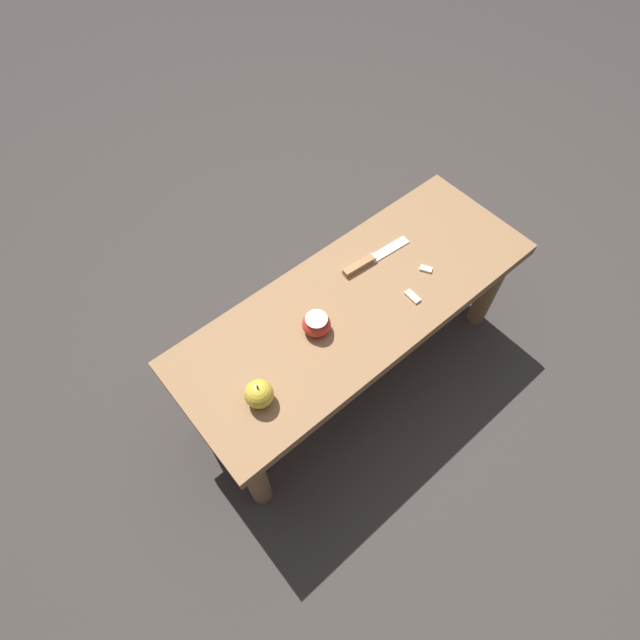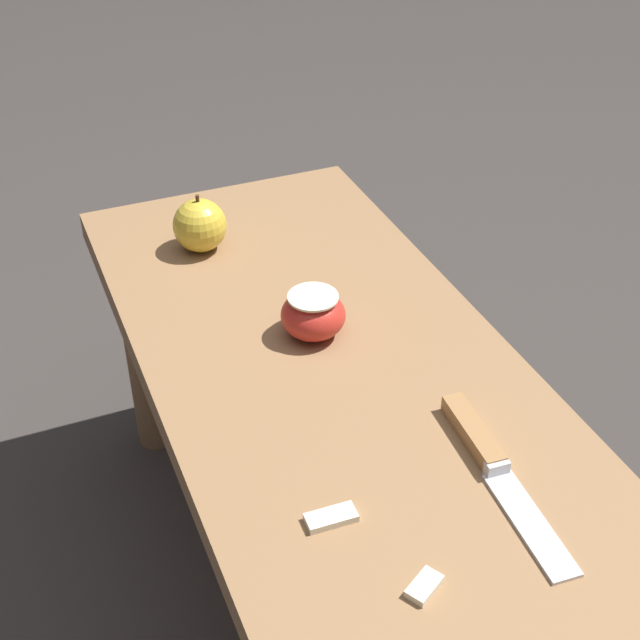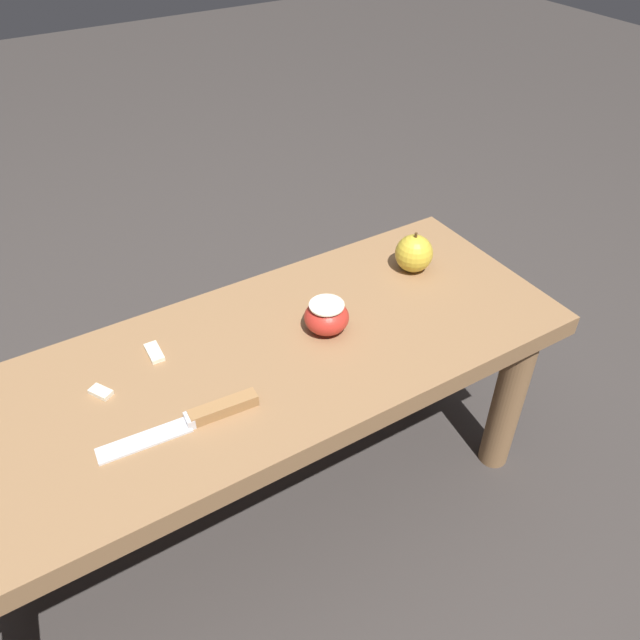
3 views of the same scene
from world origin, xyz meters
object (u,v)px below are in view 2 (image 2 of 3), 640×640
at_px(knife, 487,455).
at_px(apple_cut, 311,315).
at_px(wooden_bench, 365,460).
at_px(apple_whole, 200,225).

bearing_deg(knife, apple_cut, -158.32).
distance_m(wooden_bench, apple_whole, 0.43).
bearing_deg(wooden_bench, apple_whole, 9.80).
distance_m(wooden_bench, apple_cut, 0.19).
bearing_deg(wooden_bench, apple_cut, 1.13).
bearing_deg(wooden_bench, knife, -144.24).
distance_m(knife, apple_cut, 0.29).
relative_size(apple_whole, apple_cut, 1.07).
xyz_separation_m(wooden_bench, apple_cut, (0.16, 0.00, 0.10)).
height_order(wooden_bench, apple_whole, apple_whole).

